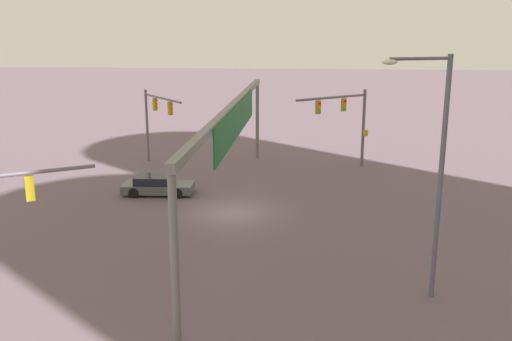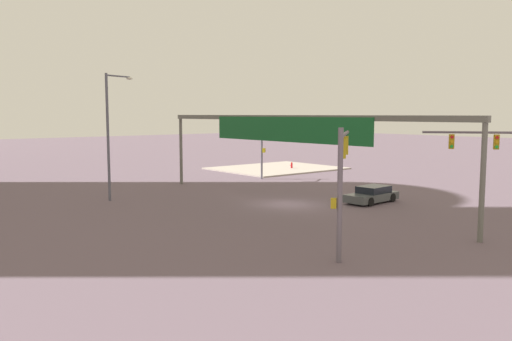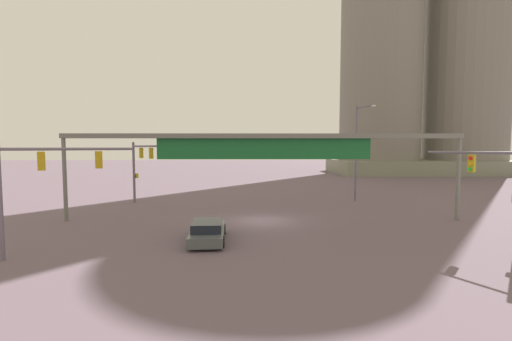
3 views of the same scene
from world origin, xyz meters
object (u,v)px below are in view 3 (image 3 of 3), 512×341
object	(u,v)px
traffic_signal_opposite_side	(43,174)
traffic_signal_cross_street	(140,161)
traffic_signal_near_corner	(497,180)
streetlamp_curved_arm	(358,147)
sedan_car_approaching	(208,231)

from	to	relation	value
traffic_signal_opposite_side	traffic_signal_cross_street	xyz separation A→B (m)	(0.02, 14.55, 0.01)
traffic_signal_near_corner	traffic_signal_opposite_side	size ratio (longest dim) A/B	1.02
traffic_signal_near_corner	streetlamp_curved_arm	bearing A→B (deg)	-24.59
traffic_signal_opposite_side	traffic_signal_cross_street	bearing A→B (deg)	51.13
streetlamp_curved_arm	sedan_car_approaching	bearing A→B (deg)	-63.25
traffic_signal_near_corner	traffic_signal_opposite_side	bearing A→B (deg)	58.22
traffic_signal_opposite_side	traffic_signal_cross_street	size ratio (longest dim) A/B	0.96
sedan_car_approaching	traffic_signal_near_corner	bearing A→B (deg)	-100.32
traffic_signal_opposite_side	traffic_signal_cross_street	distance (m)	14.55
traffic_signal_cross_street	streetlamp_curved_arm	distance (m)	21.17
traffic_signal_near_corner	streetlamp_curved_arm	world-z (taller)	streetlamp_curved_arm
sedan_car_approaching	traffic_signal_cross_street	bearing A→B (deg)	29.25
traffic_signal_opposite_side	sedan_car_approaching	world-z (taller)	traffic_signal_opposite_side
traffic_signal_near_corner	traffic_signal_cross_street	size ratio (longest dim) A/B	0.98
traffic_signal_near_corner	sedan_car_approaching	xyz separation A→B (m)	(-15.29, 1.88, -3.14)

